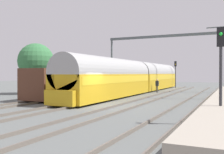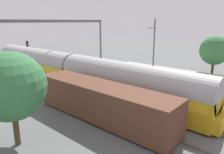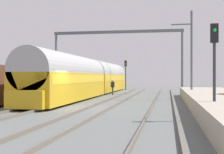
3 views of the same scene
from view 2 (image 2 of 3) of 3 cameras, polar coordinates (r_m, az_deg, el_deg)
ground at (r=19.91m, az=21.39°, el=-9.02°), size 120.00×120.00×0.00m
track_far_west at (r=14.88m, az=13.08°, el=-16.37°), size 1.52×60.00×0.16m
track_west at (r=18.15m, az=19.20°, el=-10.89°), size 1.51×60.00×0.16m
track_east at (r=21.67m, az=23.25°, el=-7.05°), size 1.51×60.00×0.16m
track_far_east at (r=25.33m, az=26.11°, el=-4.29°), size 1.52×60.00×0.16m
platform at (r=29.27m, az=24.45°, el=-0.93°), size 4.40×28.00×0.90m
passenger_train at (r=25.60m, az=-10.40°, el=1.60°), size 2.93×32.85×3.82m
freight_car at (r=17.16m, az=-3.03°, el=-6.48°), size 2.80×13.00×2.70m
person_crossing at (r=28.15m, az=-8.69°, el=0.88°), size 0.42×0.27×1.73m
railway_signal_far at (r=38.07m, az=-21.55°, el=6.53°), size 0.36×0.30×4.55m
catenary_gantry at (r=30.29m, az=-13.92°, el=10.93°), size 16.42×0.28×7.86m
catenary_pole_east_mid at (r=30.03m, az=11.07°, el=7.70°), size 1.90×0.20×8.00m
tree_west_background at (r=14.09m, az=-25.40°, el=-2.33°), size 4.22×4.22×6.00m
tree_east_background at (r=33.16m, az=25.74°, el=6.41°), size 4.05×4.05×5.76m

